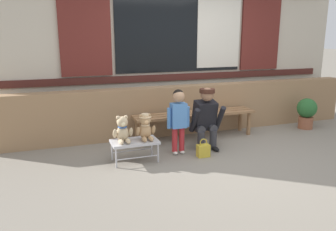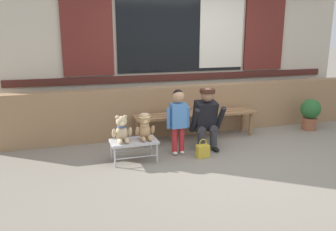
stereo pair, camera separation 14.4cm
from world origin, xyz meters
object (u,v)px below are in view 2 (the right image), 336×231
Objects in this scene: teddy_bear_with_hat at (145,127)px; adult_crouching at (206,118)px; potted_plant at (310,112)px; child_standing at (178,115)px; teddy_bear_plain at (122,130)px; handbag_on_ground at (203,151)px; wooden_bench_long at (196,117)px; small_display_bench at (134,143)px.

teddy_bear_with_hat is 1.02m from adult_crouching.
adult_crouching is 2.30m from potted_plant.
adult_crouching is at bearing 10.56° from child_standing.
adult_crouching reaches higher than teddy_bear_plain.
adult_crouching is at bearing 60.30° from handbag_on_ground.
teddy_bear_with_hat is at bearing 168.84° from handbag_on_ground.
adult_crouching reaches higher than wooden_bench_long.
small_display_bench is at bearing -0.51° from teddy_bear_plain.
teddy_bear_with_hat is at bearing 0.13° from teddy_bear_plain.
child_standing is (0.84, 0.09, 0.13)m from teddy_bear_plain.
teddy_bear_with_hat is 3.32m from potted_plant.
small_display_bench is at bearing -171.21° from adult_crouching.
teddy_bear_plain is 0.64× the size of potted_plant.
small_display_bench is 1.19m from adult_crouching.
adult_crouching is at bearing 8.79° from small_display_bench.
teddy_bear_plain is 0.32m from teddy_bear_with_hat.
handbag_on_ground is at bearing -11.16° from teddy_bear_with_hat.
child_standing reaches higher than potted_plant.
handbag_on_ground is 2.57m from potted_plant.
potted_plant is at bearing 9.44° from small_display_bench.
adult_crouching is 3.49× the size of handbag_on_ground.
teddy_bear_plain is at bearing -179.87° from teddy_bear_with_hat.
child_standing is at bearing -131.00° from wooden_bench_long.
wooden_bench_long is 0.85m from child_standing.
handbag_on_ground is (0.29, -0.25, -0.50)m from child_standing.
adult_crouching is at bearing -96.28° from wooden_bench_long.
small_display_bench is 1.76× the size of teddy_bear_with_hat.
teddy_bear_plain reaches higher than small_display_bench.
adult_crouching is at bearing 10.05° from teddy_bear_with_hat.
handbag_on_ground is (-0.19, -0.34, -0.38)m from adult_crouching.
adult_crouching is (1.16, 0.18, 0.21)m from small_display_bench.
handbag_on_ground is (1.13, -0.16, -0.37)m from teddy_bear_plain.
teddy_bear_plain is 1.20m from handbag_on_ground.
teddy_bear_plain is at bearing -152.74° from wooden_bench_long.
teddy_bear_with_hat is (0.16, 0.00, 0.21)m from small_display_bench.
wooden_bench_long reaches higher than handbag_on_ground.
child_standing is at bearing -170.09° from potted_plant.
potted_plant reaches higher than wooden_bench_long.
potted_plant is at bearing 16.49° from handbag_on_ground.
wooden_bench_long is at bearing 30.29° from small_display_bench.
child_standing is at bearing 7.52° from small_display_bench.
wooden_bench_long is at bearing 176.28° from potted_plant.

